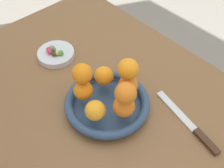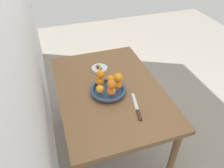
% 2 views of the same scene
% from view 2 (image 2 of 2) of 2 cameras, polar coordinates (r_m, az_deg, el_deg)
% --- Properties ---
extents(ground_plane, '(6.00, 6.00, 0.00)m').
position_cam_2_polar(ground_plane, '(2.18, -0.55, -16.21)').
color(ground_plane, gray).
extents(wall_back, '(4.00, 0.05, 2.50)m').
position_cam_2_polar(wall_back, '(1.33, -23.24, 11.72)').
color(wall_back, white).
rests_on(wall_back, ground_plane).
extents(dining_table, '(1.10, 0.76, 0.74)m').
position_cam_2_polar(dining_table, '(1.69, -0.68, -3.37)').
color(dining_table, brown).
rests_on(dining_table, ground_plane).
extents(fruit_bowl, '(0.26, 0.26, 0.04)m').
position_cam_2_polar(fruit_bowl, '(1.58, -1.01, -1.67)').
color(fruit_bowl, navy).
rests_on(fruit_bowl, dining_table).
extents(candy_dish, '(0.13, 0.13, 0.02)m').
position_cam_2_polar(candy_dish, '(1.82, -3.27, 4.01)').
color(candy_dish, silver).
rests_on(candy_dish, dining_table).
extents(orange_0, '(0.06, 0.06, 0.06)m').
position_cam_2_polar(orange_0, '(1.50, -0.17, -1.80)').
color(orange_0, orange).
rests_on(orange_0, fruit_bowl).
extents(orange_1, '(0.06, 0.06, 0.06)m').
position_cam_2_polar(orange_1, '(1.55, 1.57, -0.23)').
color(orange_1, orange).
rests_on(orange_1, fruit_bowl).
extents(orange_2, '(0.06, 0.06, 0.06)m').
position_cam_2_polar(orange_2, '(1.60, -0.31, 1.22)').
color(orange_2, orange).
rests_on(orange_2, fruit_bowl).
extents(orange_3, '(0.06, 0.06, 0.06)m').
position_cam_2_polar(orange_3, '(1.59, -3.17, 0.59)').
color(orange_3, orange).
rests_on(orange_3, fruit_bowl).
extents(orange_4, '(0.06, 0.06, 0.06)m').
position_cam_2_polar(orange_4, '(1.52, -3.13, -1.34)').
color(orange_4, orange).
rests_on(orange_4, fruit_bowl).
extents(orange_5, '(0.06, 0.06, 0.06)m').
position_cam_2_polar(orange_5, '(1.52, 1.64, 1.77)').
color(orange_5, orange).
rests_on(orange_5, orange_1).
extents(orange_6, '(0.06, 0.06, 0.06)m').
position_cam_2_polar(orange_6, '(1.46, -0.14, -0.05)').
color(orange_6, orange).
rests_on(orange_6, orange_0).
extents(orange_7, '(0.06, 0.06, 0.06)m').
position_cam_2_polar(orange_7, '(1.56, -3.02, 2.54)').
color(orange_7, orange).
rests_on(orange_7, orange_3).
extents(candy_ball_0, '(0.02, 0.02, 0.02)m').
position_cam_2_polar(candy_ball_0, '(1.80, -3.62, 4.19)').
color(candy_ball_0, '#472819').
rests_on(candy_ball_0, candy_dish).
extents(candy_ball_1, '(0.02, 0.02, 0.02)m').
position_cam_2_polar(candy_ball_1, '(1.80, -3.24, 4.16)').
color(candy_ball_1, gold).
rests_on(candy_ball_1, candy_dish).
extents(candy_ball_2, '(0.02, 0.02, 0.02)m').
position_cam_2_polar(candy_ball_2, '(1.82, -3.88, 4.74)').
color(candy_ball_2, '#C6384C').
rests_on(candy_ball_2, candy_dish).
extents(candy_ball_3, '(0.01, 0.01, 0.01)m').
position_cam_2_polar(candy_ball_3, '(1.82, -3.34, 4.63)').
color(candy_ball_3, '#4C9947').
rests_on(candy_ball_3, candy_dish).
extents(candy_ball_4, '(0.02, 0.02, 0.02)m').
position_cam_2_polar(candy_ball_4, '(1.79, -3.03, 4.11)').
color(candy_ball_4, '#4C9947').
rests_on(candy_ball_4, candy_dish).
extents(candy_ball_5, '(0.02, 0.02, 0.02)m').
position_cam_2_polar(candy_ball_5, '(1.82, -3.51, 4.78)').
color(candy_ball_5, '#4C9947').
rests_on(candy_ball_5, candy_dish).
extents(candy_ball_6, '(0.01, 0.01, 0.01)m').
position_cam_2_polar(candy_ball_6, '(1.82, -3.93, 4.60)').
color(candy_ball_6, '#4C9947').
rests_on(candy_ball_6, candy_dish).
extents(candy_ball_7, '(0.02, 0.02, 0.02)m').
position_cam_2_polar(candy_ball_7, '(1.81, -3.95, 4.53)').
color(candy_ball_7, '#C6384C').
rests_on(candy_ball_7, candy_dish).
extents(knife, '(0.26, 0.07, 0.01)m').
position_cam_2_polar(knife, '(1.48, 6.57, -6.37)').
color(knife, '#3F2819').
rests_on(knife, dining_table).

